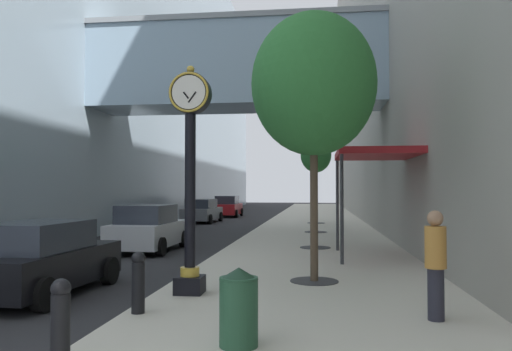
% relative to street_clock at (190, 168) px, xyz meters
% --- Properties ---
extents(ground_plane, '(110.00, 110.00, 0.00)m').
position_rel_street_clock_xyz_m(ground_plane, '(-0.74, 19.97, -2.68)').
color(ground_plane, '#262628').
rests_on(ground_plane, ground).
extents(sidewalk_right, '(6.31, 80.00, 0.14)m').
position_rel_street_clock_xyz_m(sidewalk_right, '(2.41, 22.97, -2.61)').
color(sidewalk_right, beige).
rests_on(sidewalk_right, ground).
extents(building_block_left, '(22.70, 80.00, 25.18)m').
position_rel_street_clock_xyz_m(building_block_left, '(-12.22, 22.87, 9.86)').
color(building_block_left, '#93A8B7').
rests_on(building_block_left, ground).
extents(street_clock, '(0.84, 0.55, 4.63)m').
position_rel_street_clock_xyz_m(street_clock, '(0.00, 0.00, 0.00)').
color(street_clock, black).
rests_on(street_clock, sidewalk_right).
extents(bollard_nearest, '(0.24, 0.24, 1.04)m').
position_rel_street_clock_xyz_m(bollard_nearest, '(-0.47, -4.26, -2.00)').
color(bollard_nearest, black).
rests_on(bollard_nearest, sidewalk_right).
extents(bollard_second, '(0.24, 0.24, 1.04)m').
position_rel_street_clock_xyz_m(bollard_second, '(-0.47, -1.66, -2.00)').
color(bollard_second, black).
rests_on(bollard_second, sidewalk_right).
extents(street_tree_near, '(2.87, 2.87, 6.18)m').
position_rel_street_clock_xyz_m(street_tree_near, '(2.49, 1.64, 1.97)').
color(street_tree_near, '#333335').
rests_on(street_tree_near, sidewalk_right).
extents(street_tree_mid_near, '(2.35, 2.35, 6.32)m').
position_rel_street_clock_xyz_m(street_tree_mid_near, '(2.49, 8.27, 2.39)').
color(street_tree_mid_near, '#333335').
rests_on(street_tree_mid_near, sidewalk_right).
extents(street_tree_mid_far, '(1.88, 1.88, 5.99)m').
position_rel_street_clock_xyz_m(street_tree_mid_far, '(2.49, 14.90, 2.30)').
color(street_tree_mid_far, '#333335').
rests_on(street_tree_mid_far, sidewalk_right).
extents(street_tree_far, '(1.91, 1.91, 5.36)m').
position_rel_street_clock_xyz_m(street_tree_far, '(2.49, 21.52, 1.67)').
color(street_tree_far, '#333335').
rests_on(street_tree_far, sidewalk_right).
extents(trash_bin, '(0.53, 0.53, 1.05)m').
position_rel_street_clock_xyz_m(trash_bin, '(1.51, -3.23, -2.00)').
color(trash_bin, '#234C33').
rests_on(trash_bin, sidewalk_right).
extents(pedestrian_walking, '(0.37, 0.47, 1.76)m').
position_rel_street_clock_xyz_m(pedestrian_walking, '(4.45, -1.53, -1.61)').
color(pedestrian_walking, '#23232D').
rests_on(pedestrian_walking, sidewalk_right).
extents(storefront_awning, '(2.40, 3.60, 3.30)m').
position_rel_street_clock_xyz_m(storefront_awning, '(4.33, 5.98, 0.60)').
color(storefront_awning, maroon).
rests_on(storefront_awning, sidewalk_right).
extents(car_red_near, '(2.06, 4.21, 1.71)m').
position_rel_street_clock_xyz_m(car_red_near, '(-4.73, 30.52, -1.86)').
color(car_red_near, '#AD191E').
rests_on(car_red_near, ground).
extents(car_black_mid, '(2.12, 4.07, 1.56)m').
position_rel_street_clock_xyz_m(car_black_mid, '(-3.26, 0.07, -1.92)').
color(car_black_mid, black).
rests_on(car_black_mid, ground).
extents(car_silver_far, '(2.10, 4.05, 1.68)m').
position_rel_street_clock_xyz_m(car_silver_far, '(-3.54, 7.70, -1.87)').
color(car_silver_far, '#B7BABF').
rests_on(car_silver_far, ground).
extents(car_grey_trailing, '(2.15, 4.54, 1.59)m').
position_rel_street_clock_xyz_m(car_grey_trailing, '(-5.16, 23.23, -1.91)').
color(car_grey_trailing, slate).
rests_on(car_grey_trailing, ground).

